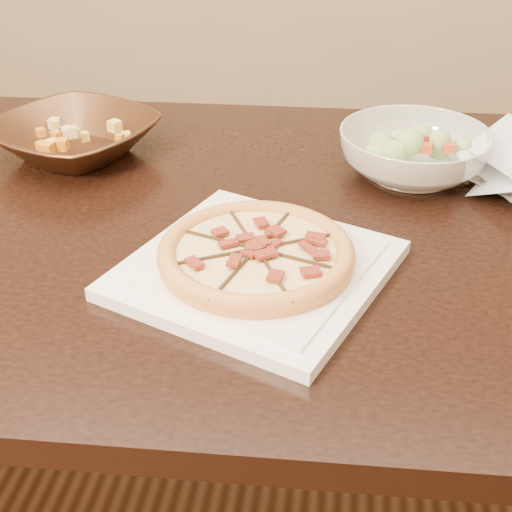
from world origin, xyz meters
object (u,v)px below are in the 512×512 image
Objects in this scene: plate at (256,269)px; pizza at (256,253)px; bronze_bowl at (75,138)px; dining_table at (189,268)px; salad_bowl at (413,153)px.

pizza is (-0.00, 0.00, 0.02)m from plate.
bronze_bowl is at bearing 137.40° from plate.
plate is at bearing -50.10° from dining_table.
dining_table is at bearing 129.90° from plate.
dining_table is at bearing -152.28° from salad_bowl.
salad_bowl is (0.21, 0.33, 0.03)m from plate.
dining_table is 0.23m from plate.
salad_bowl reaches higher than plate.
pizza is 0.96× the size of bronze_bowl.
bronze_bowl is (-0.36, 0.33, -0.00)m from pizza.
plate is 0.39m from salad_bowl.
bronze_bowl is (-0.36, 0.33, 0.02)m from plate.
bronze_bowl is 1.08× the size of salad_bowl.
salad_bowl reaches higher than bronze_bowl.
dining_table is 0.41m from salad_bowl.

